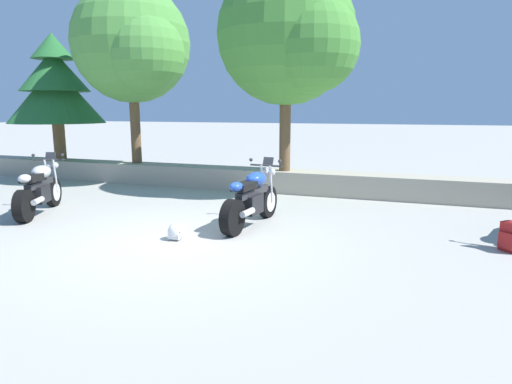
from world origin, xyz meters
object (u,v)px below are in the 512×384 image
(pine_tree_far_left, at_px, (55,86))
(leafy_tree_mid_left, at_px, (134,46))
(rider_helmet, at_px, (176,231))
(leafy_tree_mid_right, at_px, (291,37))
(motorcycle_blue_centre, at_px, (252,199))
(rider_backpack, at_px, (512,236))
(motorcycle_silver_near_left, at_px, (40,190))

(pine_tree_far_left, relative_size, leafy_tree_mid_left, 0.76)
(rider_helmet, relative_size, leafy_tree_mid_left, 0.06)
(leafy_tree_mid_right, bearing_deg, motorcycle_blue_centre, -86.14)
(rider_backpack, xyz_separation_m, rider_helmet, (-4.99, -1.15, -0.11))
(leafy_tree_mid_left, height_order, leafy_tree_mid_right, leafy_tree_mid_right)
(motorcycle_silver_near_left, distance_m, rider_helmet, 3.62)
(motorcycle_blue_centre, bearing_deg, pine_tree_far_left, 155.24)
(rider_helmet, relative_size, pine_tree_far_left, 0.07)
(motorcycle_blue_centre, relative_size, pine_tree_far_left, 0.55)
(rider_backpack, distance_m, leafy_tree_mid_left, 10.20)
(leafy_tree_mid_left, xyz_separation_m, leafy_tree_mid_right, (4.51, -0.13, -0.03))
(leafy_tree_mid_right, bearing_deg, leafy_tree_mid_left, 178.29)
(motorcycle_silver_near_left, relative_size, leafy_tree_mid_right, 0.39)
(motorcycle_blue_centre, height_order, rider_backpack, motorcycle_blue_centre)
(motorcycle_silver_near_left, bearing_deg, rider_helmet, -11.37)
(motorcycle_silver_near_left, bearing_deg, rider_backpack, 2.98)
(motorcycle_silver_near_left, distance_m, leafy_tree_mid_left, 5.21)
(rider_helmet, bearing_deg, pine_tree_far_left, 144.84)
(leafy_tree_mid_left, bearing_deg, rider_backpack, -21.85)
(rider_helmet, bearing_deg, motorcycle_blue_centre, 56.57)
(motorcycle_silver_near_left, relative_size, motorcycle_blue_centre, 0.94)
(rider_backpack, height_order, leafy_tree_mid_left, leafy_tree_mid_left)
(motorcycle_blue_centre, xyz_separation_m, leafy_tree_mid_left, (-4.73, 3.44, 3.31))
(rider_backpack, bearing_deg, leafy_tree_mid_right, 141.93)
(rider_backpack, relative_size, pine_tree_far_left, 0.12)
(motorcycle_blue_centre, distance_m, pine_tree_far_left, 8.77)
(motorcycle_silver_near_left, height_order, pine_tree_far_left, pine_tree_far_left)
(motorcycle_blue_centre, relative_size, rider_helmet, 7.38)
(pine_tree_far_left, bearing_deg, motorcycle_silver_near_left, -51.15)
(rider_helmet, bearing_deg, rider_backpack, 13.02)
(motorcycle_silver_near_left, relative_size, rider_backpack, 4.15)
(motorcycle_blue_centre, relative_size, leafy_tree_mid_right, 0.42)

